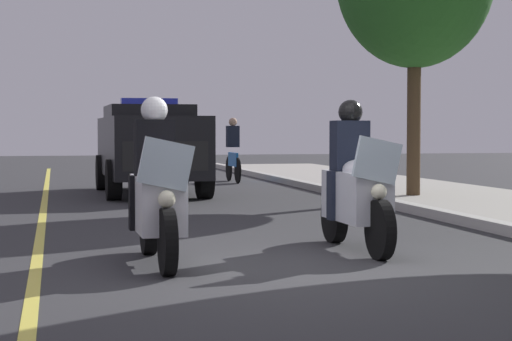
# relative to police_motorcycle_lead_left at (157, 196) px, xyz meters

# --- Properties ---
(ground_plane) EXTENTS (80.00, 80.00, 0.00)m
(ground_plane) POSITION_rel_police_motorcycle_lead_left_xyz_m (0.82, 1.27, -0.70)
(ground_plane) COLOR #333335
(lane_stripe_center) EXTENTS (48.00, 0.12, 0.01)m
(lane_stripe_center) POSITION_rel_police_motorcycle_lead_left_xyz_m (0.82, -1.21, -0.70)
(lane_stripe_center) COLOR #E0D14C
(lane_stripe_center) RESTS_ON ground
(police_motorcycle_lead_left) EXTENTS (2.14, 0.56, 1.72)m
(police_motorcycle_lead_left) POSITION_rel_police_motorcycle_lead_left_xyz_m (0.00, 0.00, 0.00)
(police_motorcycle_lead_left) COLOR black
(police_motorcycle_lead_left) RESTS_ON ground
(police_motorcycle_lead_right) EXTENTS (2.14, 0.56, 1.72)m
(police_motorcycle_lead_right) POSITION_rel_police_motorcycle_lead_left_xyz_m (-0.50, 2.31, 0.00)
(police_motorcycle_lead_right) COLOR black
(police_motorcycle_lead_right) RESTS_ON ground
(police_suv) EXTENTS (4.94, 2.14, 2.05)m
(police_suv) POSITION_rel_police_motorcycle_lead_left_xyz_m (-9.95, 0.98, 0.37)
(police_suv) COLOR black
(police_suv) RESTS_ON ground
(cyclist_background) EXTENTS (1.76, 0.32, 1.69)m
(cyclist_background) POSITION_rel_police_motorcycle_lead_left_xyz_m (-13.71, 3.55, 0.14)
(cyclist_background) COLOR black
(cyclist_background) RESTS_ON ground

